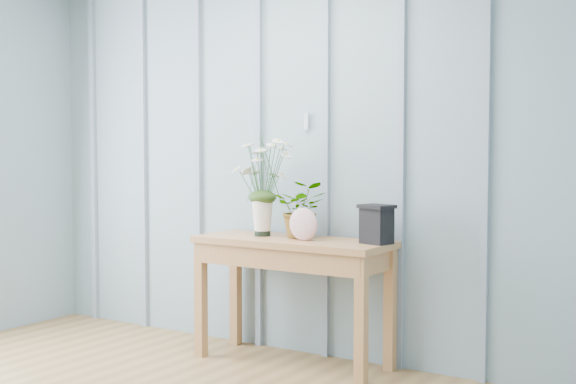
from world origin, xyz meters
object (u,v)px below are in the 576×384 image
Objects in this scene: daisy_vase at (262,173)px; carved_box at (377,224)px; felt_disc_vessel at (303,224)px; sideboard at (293,258)px.

carved_box is (0.76, 0.03, -0.27)m from daisy_vase.
daisy_vase reaches higher than carved_box.
daisy_vase reaches higher than felt_disc_vessel.
carved_box reaches higher than felt_disc_vessel.
carved_box is at bearing 5.22° from sideboard.
sideboard is at bearing -4.15° from daisy_vase.
carved_box is (0.53, 0.05, 0.23)m from sideboard.
daisy_vase is (-0.23, 0.02, 0.50)m from sideboard.
felt_disc_vessel is (0.11, -0.05, 0.21)m from sideboard.
sideboard is 0.55m from daisy_vase.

